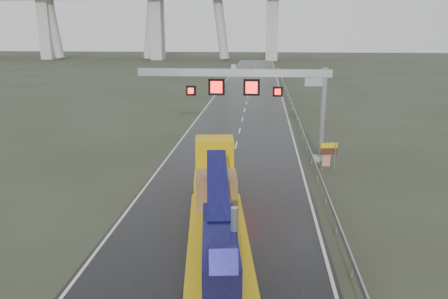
# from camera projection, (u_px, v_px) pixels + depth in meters

# --- Properties ---
(ground) EXTENTS (400.00, 400.00, 0.00)m
(ground) POSITION_uv_depth(u_px,v_px,m) (203.00, 282.00, 17.75)
(ground) COLOR #313424
(ground) RESTS_ON ground
(road) EXTENTS (11.00, 200.00, 0.02)m
(road) POSITION_uv_depth(u_px,v_px,m) (245.00, 110.00, 56.19)
(road) COLOR black
(road) RESTS_ON ground
(guardrail) EXTENTS (0.20, 140.00, 1.40)m
(guardrail) POSITION_uv_depth(u_px,v_px,m) (299.00, 121.00, 45.88)
(guardrail) COLOR gray
(guardrail) RESTS_ON ground
(sign_gantry) EXTENTS (14.90, 1.20, 7.42)m
(sign_gantry) POSITION_uv_depth(u_px,v_px,m) (261.00, 89.00, 33.39)
(sign_gantry) COLOR beige
(sign_gantry) RESTS_ON ground
(heavy_haul_truck) EXTENTS (4.79, 18.05, 4.20)m
(heavy_haul_truck) POSITION_uv_depth(u_px,v_px,m) (217.00, 205.00, 21.33)
(heavy_haul_truck) COLOR gold
(heavy_haul_truck) RESTS_ON ground
(exit_sign_pair) EXTENTS (1.24, 0.36, 2.17)m
(exit_sign_pair) POSITION_uv_depth(u_px,v_px,m) (329.00, 151.00, 31.37)
(exit_sign_pair) COLOR #9B9EA3
(exit_sign_pair) RESTS_ON ground
(striped_barrier) EXTENTS (0.64, 0.35, 1.08)m
(striped_barrier) POSITION_uv_depth(u_px,v_px,m) (326.00, 159.00, 32.98)
(striped_barrier) COLOR red
(striped_barrier) RESTS_ON ground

